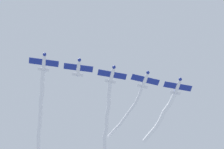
{
  "coord_description": "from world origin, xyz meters",
  "views": [
    {
      "loc": [
        44.9,
        18.01,
        2.71
      ],
      "look_at": [
        -1.83,
        -4.26,
        77.02
      ],
      "focal_mm": 69.96,
      "sensor_mm": 36.0,
      "label": 1
    }
  ],
  "objects_px": {
    "airplane_left_wing": "(78,67)",
    "airplane_trail": "(178,86)",
    "airplane_slot": "(145,80)",
    "airplane_lead": "(44,62)",
    "airplane_right_wing": "(112,74)"
  },
  "relations": [
    {
      "from": "airplane_left_wing",
      "to": "airplane_trail",
      "type": "xyz_separation_m",
      "value": [
        -13.1,
        16.83,
        -0.3
      ]
    },
    {
      "from": "airplane_left_wing",
      "to": "airplane_slot",
      "type": "relative_size",
      "value": 1.05
    },
    {
      "from": "airplane_left_wing",
      "to": "airplane_trail",
      "type": "bearing_deg",
      "value": 93.71
    },
    {
      "from": "airplane_lead",
      "to": "airplane_slot",
      "type": "height_order",
      "value": "airplane_slot"
    },
    {
      "from": "airplane_right_wing",
      "to": "airplane_trail",
      "type": "bearing_deg",
      "value": 90.57
    },
    {
      "from": "airplane_lead",
      "to": "airplane_left_wing",
      "type": "xyz_separation_m",
      "value": [
        -4.37,
        5.61,
        0.3
      ]
    },
    {
      "from": "airplane_slot",
      "to": "airplane_right_wing",
      "type": "bearing_deg",
      "value": -93.0
    },
    {
      "from": "airplane_lead",
      "to": "airplane_right_wing",
      "type": "height_order",
      "value": "same"
    },
    {
      "from": "airplane_left_wing",
      "to": "airplane_right_wing",
      "type": "distance_m",
      "value": 7.12
    },
    {
      "from": "airplane_left_wing",
      "to": "airplane_lead",
      "type": "bearing_deg",
      "value": -86.29
    },
    {
      "from": "airplane_slot",
      "to": "airplane_trail",
      "type": "xyz_separation_m",
      "value": [
        -4.36,
        5.6,
        -0.3
      ]
    },
    {
      "from": "airplane_left_wing",
      "to": "airplane_right_wing",
      "type": "xyz_separation_m",
      "value": [
        -4.37,
        5.61,
        -0.3
      ]
    },
    {
      "from": "airplane_left_wing",
      "to": "airplane_right_wing",
      "type": "height_order",
      "value": "airplane_left_wing"
    },
    {
      "from": "airplane_lead",
      "to": "airplane_right_wing",
      "type": "relative_size",
      "value": 1.02
    },
    {
      "from": "airplane_right_wing",
      "to": "airplane_slot",
      "type": "bearing_deg",
      "value": 90.57
    }
  ]
}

